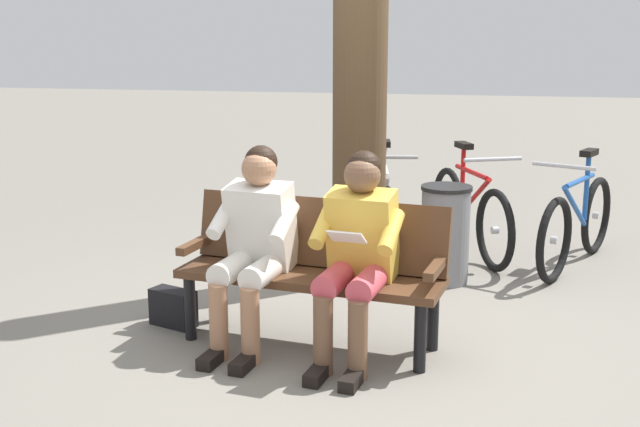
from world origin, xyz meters
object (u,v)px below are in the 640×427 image
Objects in this scene: person_companion at (254,237)px; bicycle_silver at (385,209)px; handbag at (173,308)px; bicycle_purple at (470,213)px; litter_bin at (445,234)px; tree_trunk at (360,51)px; bicycle_orange at (577,223)px; bench at (314,261)px; person_reading at (357,247)px.

bicycle_silver is at bearing -94.11° from person_companion.
handbag is 2.82m from bicycle_purple.
tree_trunk is at bearing -5.46° from litter_bin.
tree_trunk is 4.63× the size of litter_bin.
tree_trunk is 2.19× the size of bicycle_orange.
handbag is at bearing -64.51° from bicycle_purple.
bench is 1.02m from handbag.
handbag is (1.24, -0.25, -0.54)m from person_reading.
person_reading is 0.72× the size of bicycle_silver.
bicycle_orange is at bearing -143.88° from handbag.
bicycle_orange is 1.01× the size of bicycle_purple.
handbag is 3.30m from bicycle_orange.
bicycle_orange is (-1.71, -1.98, -0.15)m from bench.
bench is 1.37× the size of person_reading.
person_companion is at bearing 76.46° from tree_trunk.
person_reading is 0.35× the size of tree_trunk.
person_companion is 0.77× the size of bicycle_purple.
bicycle_orange is at bearing 51.09° from bicycle_purple.
person_reading is 1.00× the size of person_companion.
handbag is 2.40m from bicycle_silver.
litter_bin is 0.47× the size of bicycle_orange.
tree_trunk is at bearing -125.42° from handbag.
bicycle_purple reaches higher than litter_bin.
litter_bin is at bearing -97.04° from person_reading.
bicycle_orange is at bearing -161.44° from tree_trunk.
person_reading reaches higher than bicycle_silver.
litter_bin is (-0.67, 0.06, -1.35)m from tree_trunk.
bicycle_purple is 0.72m from bicycle_silver.
person_companion is 0.83m from handbag.
litter_bin is 0.45× the size of bicycle_silver.
bicycle_silver is (-1.08, -2.13, 0.24)m from handbag.
litter_bin is 0.99m from bicycle_silver.
person_reading and person_companion have the same top height.
bicycle_orange is 0.94× the size of bicycle_silver.
person_reading reaches higher than litter_bin.
bicycle_silver is (-0.47, -2.29, -0.30)m from person_companion.
person_companion is at bearing -21.74° from bicycle_silver.
handbag is at bearing 54.58° from tree_trunk.
bicycle_silver is at bearing -112.30° from bicycle_purple.
person_reading is 1.62× the size of litter_bin.
bicycle_silver is at bearing -86.05° from bench.
person_companion is at bearing 54.78° from litter_bin.
litter_bin is at bearing -117.64° from person_companion.
person_companion is 1.62× the size of litter_bin.
bicycle_orange is (-1.41, -2.19, -0.31)m from person_reading.
person_companion is 2.36m from bicycle_silver.
person_reading reaches higher than handbag.
tree_trunk is 1.77m from bicycle_purple.
bench is at bearing -152.70° from person_companion.
person_reading reaches higher than bicycle_purple.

